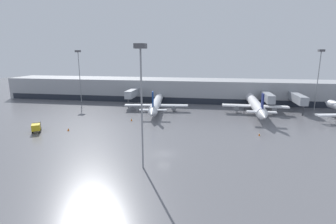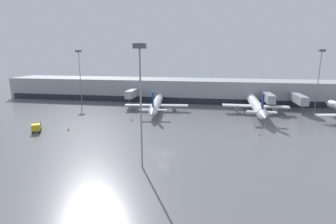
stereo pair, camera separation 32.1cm
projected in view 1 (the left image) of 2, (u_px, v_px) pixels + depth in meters
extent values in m
plane|color=slate|center=(164.00, 154.00, 52.57)|extent=(320.00, 320.00, 0.00)
cube|color=#9EA0A5|center=(190.00, 90.00, 111.23)|extent=(160.00, 16.00, 9.00)
cube|color=#1E232D|center=(188.00, 101.00, 104.21)|extent=(156.80, 0.10, 2.40)
cube|color=#9399A0|center=(298.00, 98.00, 90.25)|extent=(2.60, 14.61, 2.80)
cylinder|color=#3F4247|center=(303.00, 111.00, 84.46)|extent=(0.44, 0.44, 3.20)
cube|color=#9399A0|center=(132.00, 93.00, 101.45)|extent=(2.60, 11.51, 2.80)
cylinder|color=#3F4247|center=(128.00, 103.00, 97.15)|extent=(0.44, 0.44, 3.20)
cube|color=#9399A0|center=(268.00, 97.00, 92.48)|extent=(2.60, 13.24, 2.80)
cylinder|color=#3F4247|center=(271.00, 109.00, 87.35)|extent=(0.44, 0.44, 3.20)
cylinder|color=silver|center=(156.00, 103.00, 91.61)|extent=(6.22, 26.83, 2.89)
cone|color=silver|center=(160.00, 96.00, 106.16)|extent=(3.13, 3.50, 2.75)
cone|color=silver|center=(152.00, 113.00, 76.49)|extent=(3.13, 4.63, 2.60)
cube|color=silver|center=(156.00, 105.00, 91.08)|extent=(22.04, 5.04, 0.44)
cube|color=silver|center=(153.00, 110.00, 79.58)|extent=(8.43, 2.33, 0.35)
cube|color=navy|center=(153.00, 100.00, 78.90)|extent=(0.62, 2.10, 5.08)
cylinder|color=slate|center=(139.00, 108.00, 91.52)|extent=(1.90, 2.71, 1.59)
cylinder|color=slate|center=(174.00, 108.00, 91.03)|extent=(1.90, 2.71, 1.59)
cylinder|color=#2D2D33|center=(158.00, 104.00, 100.49)|extent=(0.20, 0.20, 1.32)
cylinder|color=#2D2D33|center=(146.00, 110.00, 90.88)|extent=(0.20, 0.20, 1.32)
cylinder|color=#2D2D33|center=(166.00, 110.00, 90.60)|extent=(0.20, 0.20, 1.32)
cone|color=silver|center=(327.00, 103.00, 91.77)|extent=(3.07, 3.37, 2.50)
cylinder|color=white|center=(255.00, 104.00, 87.72)|extent=(3.62, 30.92, 3.16)
cone|color=white|center=(249.00, 96.00, 104.20)|extent=(3.06, 3.52, 3.00)
cone|color=white|center=(264.00, 116.00, 70.63)|extent=(2.92, 4.79, 2.85)
cube|color=white|center=(255.00, 106.00, 87.12)|extent=(21.36, 3.25, 0.44)
cube|color=white|center=(262.00, 112.00, 74.02)|extent=(8.12, 1.76, 0.35)
cube|color=navy|center=(262.00, 102.00, 73.38)|extent=(0.40, 2.65, 4.58)
cylinder|color=slate|center=(236.00, 108.00, 88.38)|extent=(1.79, 3.25, 1.74)
cylinder|color=slate|center=(273.00, 109.00, 86.27)|extent=(1.79, 3.25, 1.74)
cylinder|color=#2D2D33|center=(251.00, 105.00, 97.86)|extent=(0.20, 0.20, 1.81)
cylinder|color=#2D2D33|center=(244.00, 111.00, 87.35)|extent=(0.20, 0.20, 1.81)
cylinder|color=#2D2D33|center=(266.00, 112.00, 86.15)|extent=(0.20, 0.20, 1.81)
cube|color=gold|center=(36.00, 127.00, 66.28)|extent=(3.03, 3.26, 1.53)
cube|color=#26282D|center=(37.00, 125.00, 68.20)|extent=(2.42, 2.34, 1.63)
cylinder|color=black|center=(33.00, 129.00, 68.20)|extent=(0.58, 0.73, 0.70)
cylinder|color=black|center=(41.00, 129.00, 68.83)|extent=(0.58, 0.73, 0.70)
cylinder|color=black|center=(32.00, 132.00, 65.79)|extent=(0.58, 0.73, 0.70)
cylinder|color=black|center=(40.00, 132.00, 66.42)|extent=(0.58, 0.73, 0.70)
cone|color=orange|center=(259.00, 134.00, 64.15)|extent=(0.40, 0.40, 0.63)
cone|color=orange|center=(131.00, 120.00, 78.18)|extent=(0.48, 0.48, 0.76)
cone|color=orange|center=(68.00, 129.00, 68.26)|extent=(0.52, 0.52, 0.70)
cylinder|color=gray|center=(142.00, 111.00, 44.11)|extent=(0.30, 0.30, 20.49)
cube|color=#4C4C51|center=(140.00, 46.00, 41.77)|extent=(1.80, 1.80, 0.80)
cylinder|color=gray|center=(318.00, 81.00, 92.14)|extent=(0.30, 0.30, 20.26)
cube|color=#4C4C51|center=(321.00, 51.00, 89.83)|extent=(1.80, 1.80, 0.80)
cylinder|color=gray|center=(80.00, 77.00, 107.28)|extent=(0.30, 0.30, 20.15)
cube|color=#4C4C51|center=(78.00, 51.00, 104.98)|extent=(1.80, 1.80, 0.80)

